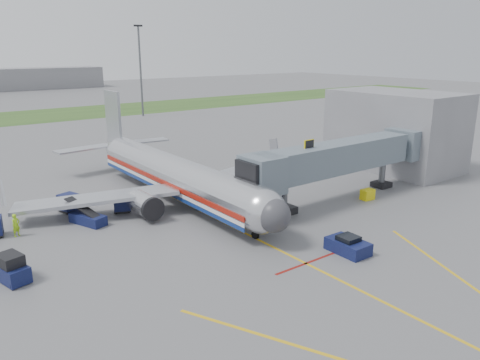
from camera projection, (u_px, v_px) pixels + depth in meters
ground at (271, 246)px, 37.70m from camera, size 400.00×400.00×0.00m
grass_strip at (14, 118)px, 106.79m from camera, size 300.00×25.00×0.01m
apron_markings at (341, 281)px, 32.02m from camera, size 21.52×50.00×0.01m
airliner at (176, 175)px, 48.69m from camera, size 32.10×35.67×10.25m
jet_bridge at (335, 159)px, 47.78m from camera, size 25.30×4.00×6.90m
terminal at (395, 130)px, 61.42m from camera, size 10.00×16.00×10.00m
light_mast_right at (140, 69)px, 106.85m from camera, size 2.00×0.44×20.40m
pushback_tug at (348, 246)px, 36.38m from camera, size 2.05×3.31×1.37m
baggage_tug at (11, 269)px, 31.82m from camera, size 2.11×3.08×1.96m
baggage_cart_a at (122, 203)px, 45.42m from camera, size 2.07×2.07×1.70m
baggage_cart_c at (69, 203)px, 45.46m from camera, size 2.03×2.03×1.74m
belt_loader at (88, 218)px, 42.35m from camera, size 2.62×4.44×2.11m
ground_power_cart at (367, 195)px, 49.12m from camera, size 1.44×1.01×1.11m
ramp_worker at (16, 225)px, 39.41m from camera, size 0.86×0.74×1.98m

